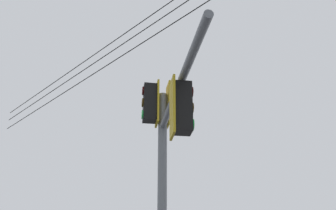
# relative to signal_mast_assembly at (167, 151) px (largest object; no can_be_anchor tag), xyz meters

# --- Properties ---
(signal_mast_assembly) EXTENTS (3.66, 3.11, 6.42)m
(signal_mast_assembly) POSITION_rel_signal_mast_assembly_xyz_m (0.00, 0.00, 0.00)
(signal_mast_assembly) COLOR slate
(signal_mast_assembly) RESTS_ON ground
(overhead_wire_span) EXTENTS (17.63, 1.81, 0.89)m
(overhead_wire_span) POSITION_rel_signal_mast_assembly_xyz_m (1.29, -0.48, 3.77)
(overhead_wire_span) COLOR black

